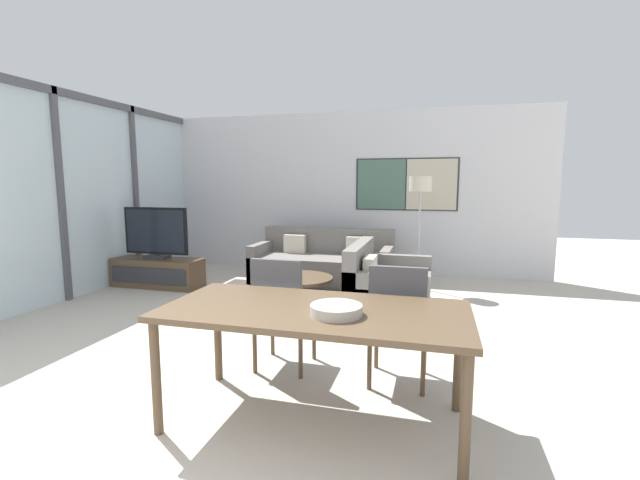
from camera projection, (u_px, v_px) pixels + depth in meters
wall_back at (339, 192)px, 7.60m from camera, size 7.17×0.09×2.80m
window_wall_left at (58, 186)px, 5.61m from camera, size 0.07×5.84×2.80m
area_rug at (299, 302)px, 5.69m from camera, size 2.87×2.03×0.01m
tv_console at (158, 272)px, 6.53m from camera, size 1.37×0.48×0.43m
television at (156, 233)px, 6.45m from camera, size 1.06×0.20×0.78m
sofa_main at (324, 264)px, 6.89m from camera, size 2.20×0.95×0.83m
sofa_side at (384, 288)px, 5.31m from camera, size 0.95×1.40×0.83m
coffee_table at (299, 283)px, 5.66m from camera, size 0.90×0.90×0.34m
dining_table at (314, 319)px, 2.76m from camera, size 1.95×0.91×0.78m
dining_chair_left at (282, 309)px, 3.57m from camera, size 0.46×0.46×0.97m
dining_chair_centre at (398, 320)px, 3.28m from camera, size 0.46×0.46×0.97m
fruit_bowl at (336, 309)px, 2.59m from camera, size 0.32×0.32×0.06m
floor_lamp at (420, 194)px, 6.26m from camera, size 0.33×0.33×1.67m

